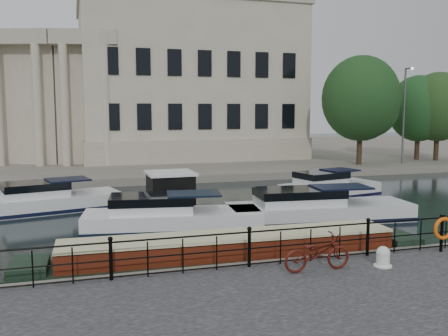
# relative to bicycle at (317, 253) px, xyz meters

# --- Properties ---
(ground_plane) EXTENTS (160.00, 160.00, 0.00)m
(ground_plane) POSITION_rel_bicycle_xyz_m (-1.74, 3.17, -1.09)
(ground_plane) COLOR black
(ground_plane) RESTS_ON ground
(far_bank) EXTENTS (120.00, 42.00, 0.55)m
(far_bank) POSITION_rel_bicycle_xyz_m (-1.74, 42.17, -0.81)
(far_bank) COLOR #6B665B
(far_bank) RESTS_ON ground_plane
(railing) EXTENTS (24.14, 0.14, 1.22)m
(railing) POSITION_rel_bicycle_xyz_m (-1.74, 0.92, 0.12)
(railing) COLOR black
(railing) RESTS_ON near_quay
(civic_building) EXTENTS (53.55, 31.84, 16.85)m
(civic_building) POSITION_rel_bicycle_xyz_m (-2.74, 37.88, 5.95)
(civic_building) COLOR #ADA38C
(civic_building) RESTS_ON far_bank
(lamp_posts) EXTENTS (8.24, 1.55, 8.07)m
(lamp_posts) POSITION_rel_bicycle_xyz_m (24.26, 23.87, 3.71)
(lamp_posts) COLOR #59595B
(lamp_posts) RESTS_ON far_bank
(bicycle) EXTENTS (2.04, 0.72, 1.07)m
(bicycle) POSITION_rel_bicycle_xyz_m (0.00, 0.00, 0.00)
(bicycle) COLOR #4B130D
(bicycle) RESTS_ON near_quay
(mooring_bollard) EXTENTS (0.54, 0.54, 0.61)m
(mooring_bollard) POSITION_rel_bicycle_xyz_m (2.08, -0.19, -0.25)
(mooring_bollard) COLOR silver
(mooring_bollard) RESTS_ON near_quay
(life_ring_post) EXTENTS (0.76, 0.20, 1.23)m
(life_ring_post) POSITION_rel_bicycle_xyz_m (4.82, 0.53, 0.24)
(life_ring_post) COLOR black
(life_ring_post) RESTS_ON near_quay
(narrowboat) EXTENTS (13.58, 2.23, 1.50)m
(narrowboat) POSITION_rel_bicycle_xyz_m (-1.85, 2.37, -0.72)
(narrowboat) COLOR black
(narrowboat) RESTS_ON ground_plane
(harbour_hut) EXTENTS (3.18, 2.67, 2.19)m
(harbour_hut) POSITION_rel_bicycle_xyz_m (-2.10, 11.56, -0.13)
(harbour_hut) COLOR #6B665B
(harbour_hut) RESTS_ON ground_plane
(cabin_cruisers) EXTENTS (22.61, 9.80, 1.99)m
(cabin_cruisers) POSITION_rel_bicycle_xyz_m (0.19, 10.78, -0.72)
(cabin_cruisers) COLOR white
(cabin_cruisers) RESTS_ON ground_plane
(trees) EXTENTS (14.74, 7.99, 9.08)m
(trees) POSITION_rel_bicycle_xyz_m (21.06, 24.92, 4.35)
(trees) COLOR black
(trees) RESTS_ON far_bank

